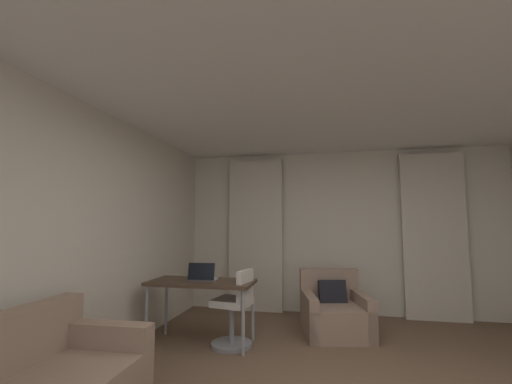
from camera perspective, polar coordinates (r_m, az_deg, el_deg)
name	(u,v)px	position (r m, az deg, el deg)	size (l,w,h in m)	color
wall_window	(340,231)	(5.59, 14.19, -6.56)	(5.12, 0.06, 2.60)	beige
wall_left	(62,237)	(3.45, -30.43, -6.68)	(0.06, 6.12, 2.60)	beige
ceiling	(352,67)	(2.84, 16.11, 20.02)	(5.12, 6.12, 0.06)	white
curtain_left_panel	(255,234)	(5.58, -0.10, -7.25)	(0.90, 0.06, 2.50)	beige
curtain_right_panel	(434,235)	(5.69, 28.32, -6.55)	(0.90, 0.06, 2.50)	beige
armchair	(335,313)	(4.71, 13.35, -19.61)	(0.96, 1.01, 0.78)	#997A66
desk	(202,286)	(4.20, -9.34, -15.73)	(1.26, 0.59, 0.74)	#4C3828
desk_chair	(235,312)	(4.13, -3.65, -19.85)	(0.48, 0.48, 0.88)	gray
laptop	(203,277)	(4.18, -9.12, -14.20)	(0.34, 0.27, 0.22)	#ADADB2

